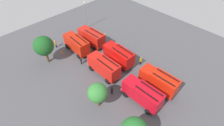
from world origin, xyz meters
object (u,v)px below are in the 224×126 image
fire_truck_4 (104,66)px  firefighter_4 (141,61)px  fire_truck_2 (91,37)px  fire_truck_5 (77,44)px  fire_truck_3 (142,93)px  traffic_cone_1 (133,63)px  firefighter_2 (112,90)px  firefighter_3 (81,61)px  firefighter_1 (105,36)px  fire_truck_0 (159,81)px  fire_truck_1 (119,55)px  lamppost (85,13)px  tree_1 (98,93)px  tree_2 (44,46)px  firefighter_0 (55,44)px  traffic_cone_0 (62,52)px

fire_truck_4 → firefighter_4: size_ratio=3.92×
fire_truck_2 → fire_truck_5: same height
fire_truck_3 → traffic_cone_1: 9.61m
firefighter_2 → firefighter_3: (10.15, -0.80, -0.13)m
firefighter_1 → fire_truck_5: bearing=-29.6°
fire_truck_0 → traffic_cone_1: bearing=-15.8°
fire_truck_1 → fire_truck_2: same height
fire_truck_1 → lamppost: 16.34m
fire_truck_3 → firefighter_3: size_ratio=4.54×
fire_truck_4 → firefighter_2: bearing=153.1°
fire_truck_3 → fire_truck_5: bearing=-2.0°
fire_truck_4 → firefighter_2: fire_truck_4 is taller
fire_truck_2 → tree_1: tree_1 is taller
fire_truck_5 → traffic_cone_1: size_ratio=13.15×
fire_truck_3 → fire_truck_4: size_ratio=1.01×
fire_truck_3 → firefighter_4: bearing=-51.3°
fire_truck_5 → lamppost: 10.44m
fire_truck_2 → tree_2: 11.01m
traffic_cone_1 → fire_truck_1: bearing=38.3°
fire_truck_1 → fire_truck_4: bearing=96.7°
lamppost → firefighter_3: bearing=137.1°
firefighter_4 → fire_truck_2: bearing=26.9°
firefighter_1 → fire_truck_0: bearing=56.7°
tree_2 → fire_truck_2: bearing=-99.4°
fire_truck_4 → firefighter_3: size_ratio=4.51×
lamppost → fire_truck_4: bearing=152.8°
fire_truck_1 → tree_1: tree_1 is taller
fire_truck_0 → firefighter_4: size_ratio=3.95×
fire_truck_2 → fire_truck_3: same height
fire_truck_1 → fire_truck_5: 9.99m
firefighter_0 → firefighter_2: (-18.91, 0.00, -0.03)m
firefighter_1 → firefighter_0: bearing=-51.3°
traffic_cone_0 → fire_truck_3: bearing=-172.5°
firefighter_0 → fire_truck_2: bearing=12.5°
fire_truck_5 → fire_truck_3: bearing=-178.5°
firefighter_3 → traffic_cone_1: firefighter_3 is taller
fire_truck_0 → traffic_cone_1: fire_truck_0 is taller
firefighter_3 → traffic_cone_0: size_ratio=2.76×
firefighter_3 → lamppost: lamppost is taller
firefighter_2 → firefighter_0: bearing=48.2°
fire_truck_0 → tree_2: (20.57, 10.69, 2.06)m
tree_2 → fire_truck_4: bearing=-151.0°
lamppost → fire_truck_2: bearing=150.9°
firefighter_2 → tree_2: bearing=62.0°
firefighter_0 → firefighter_4: size_ratio=1.00×
fire_truck_4 → firefighter_0: fire_truck_4 is taller
firefighter_1 → lamppost: 8.22m
fire_truck_5 → fire_truck_2: bearing=-91.1°
fire_truck_3 → firefighter_4: size_ratio=3.94×
fire_truck_3 → tree_2: (20.33, 6.38, 2.06)m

